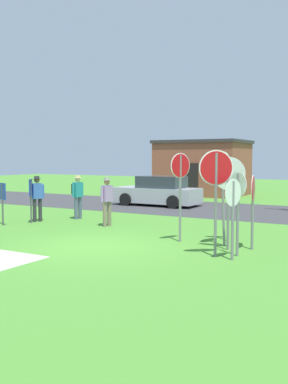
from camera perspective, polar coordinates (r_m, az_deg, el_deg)
The scene contains 17 objects.
ground_plane at distance 12.22m, azimuth -6.30°, elevation -7.02°, with size 80.00×80.00×0.00m, color #47842D.
street_asphalt at distance 20.89m, azimuth 9.80°, elevation -2.27°, with size 60.00×6.40×0.01m, color #38383A.
building_background at distance 29.15m, azimuth 7.62°, elevation 3.15°, with size 5.58×4.30×3.55m.
parked_car_on_street at distance 22.38m, azimuth 1.87°, elevation 0.00°, with size 4.31×2.04×1.51m.
stop_sign_rear_left at distance 11.01m, azimuth 12.09°, elevation -1.07°, with size 0.52×0.35×2.08m.
stop_sign_nearest at distance 11.67m, azimuth 10.89°, elevation 0.81°, with size 0.86×0.17×2.45m.
stop_sign_center_cluster at distance 11.90m, azimuth 13.93°, elevation -0.92°, with size 0.14×0.72×1.98m.
stop_sign_leaning_right at distance 12.27m, azimuth 10.23°, elevation 1.40°, with size 0.22×0.77×2.60m.
stop_sign_tallest at distance 12.66m, azimuth 4.73°, elevation 1.33°, with size 0.29×0.67×2.56m.
stop_sign_far_back at distance 10.81m, azimuth 9.31°, elevation 1.18°, with size 0.67×0.57×2.62m.
stop_sign_leaning_left at distance 12.98m, azimuth 10.91°, elevation 0.39°, with size 0.61×0.25×2.27m.
stop_sign_rear_right at distance 10.57m, azimuth 11.43°, elevation -1.75°, with size 0.19×0.64×1.94m.
person_in_blue at distance 17.18m, azimuth -13.70°, elevation -0.40°, with size 0.45×0.52×1.74m.
person_holding_notes at distance 17.60m, azimuth -8.62°, elevation -0.21°, with size 0.41×0.56×1.74m.
person_on_left at distance 15.59m, azimuth -4.82°, elevation -0.87°, with size 0.31×0.56×1.74m.
info_panel_leftmost at distance 16.55m, azimuth -17.88°, elevation -0.53°, with size 0.57×0.24×1.53m.
info_panel_middle at distance 16.84m, azimuth -14.46°, elevation -0.11°, with size 0.36×0.51×1.64m.
Camera 1 is at (7.07, -9.67, 2.43)m, focal length 41.17 mm.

